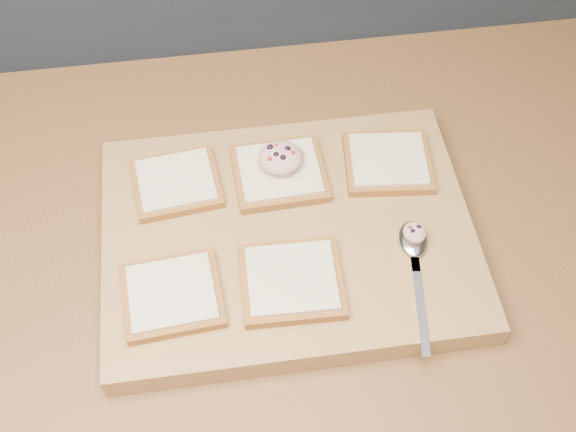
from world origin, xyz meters
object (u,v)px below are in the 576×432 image
object	(u,v)px
spoon	(414,248)
bread_far_center	(280,173)
tuna_salad_dollop	(280,157)
cutting_board	(288,237)

from	to	relation	value
spoon	bread_far_center	bearing A→B (deg)	136.92
tuna_salad_dollop	bread_far_center	bearing A→B (deg)	-108.06
bread_far_center	tuna_salad_dollop	size ratio (longest dim) A/B	2.08
bread_far_center	spoon	world-z (taller)	bread_far_center
spoon	tuna_salad_dollop	bearing A→B (deg)	135.04
cutting_board	bread_far_center	xyz separation A→B (m)	(0.00, 0.09, 0.03)
tuna_salad_dollop	spoon	distance (m)	0.23
cutting_board	tuna_salad_dollop	distance (m)	0.11
cutting_board	tuna_salad_dollop	xyz separation A→B (m)	(0.00, 0.10, 0.05)
bread_far_center	spoon	distance (m)	0.22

